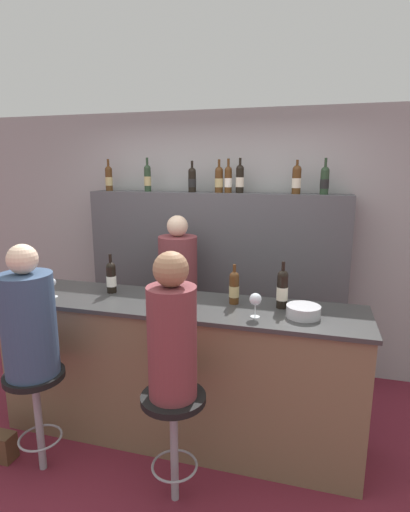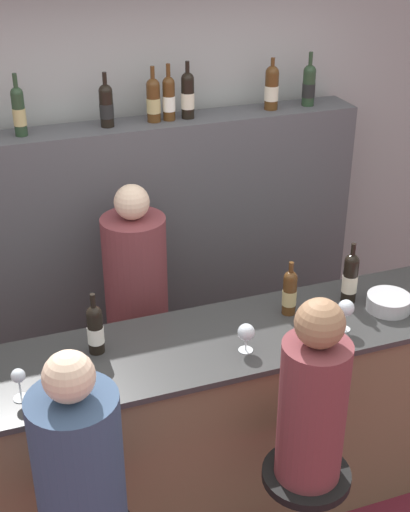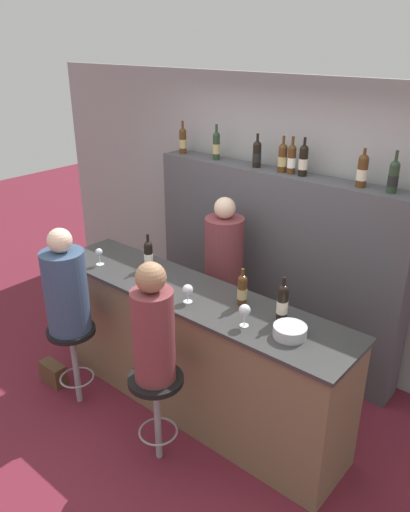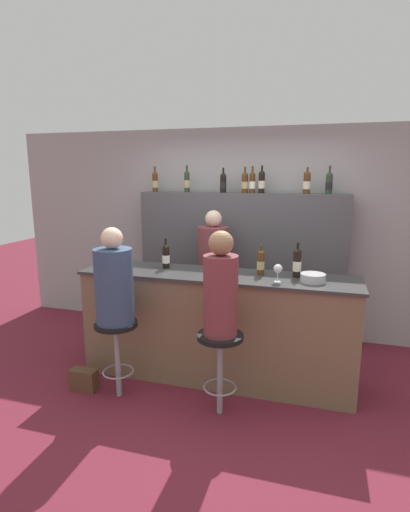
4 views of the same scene
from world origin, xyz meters
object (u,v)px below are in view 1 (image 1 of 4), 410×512
at_px(wine_glass_0, 52,283).
at_px(wine_bottle_backbar_0, 109,178).
at_px(wine_bottle_backbar_5, 240,179).
at_px(metal_bowl, 303,311).
at_px(wine_bottle_backbar_3, 219,179).
at_px(wine_bottle_backbar_7, 325,180).
at_px(wine_bottle_counter_2, 282,289).
at_px(wine_bottle_backbar_4, 228,179).
at_px(wine_bottle_backbar_2, 192,180).
at_px(bartender, 179,311).
at_px(wine_bottle_backbar_1, 148,178).
at_px(wine_glass_1, 180,296).
at_px(wine_bottle_counter_0, 111,277).
at_px(bar_stool_left, 36,394).
at_px(bar_stool_right, 174,418).
at_px(wine_bottle_backbar_6, 297,179).
at_px(wine_glass_2, 255,300).
at_px(guest_seated_left, 29,320).
at_px(wine_bottle_counter_1, 234,287).
at_px(guest_seated_right, 172,333).

bearing_deg(wine_glass_0, wine_bottle_backbar_0, 98.26).
bearing_deg(wine_bottle_backbar_5, metal_bowl, -60.90).
relative_size(wine_bottle_backbar_3, wine_bottle_backbar_7, 0.97).
xyz_separation_m(wine_bottle_counter_2, wine_bottle_backbar_5, (-0.51, 1.05, 0.72)).
relative_size(wine_bottle_backbar_4, wine_glass_0, 2.12).
height_order(wine_bottle_backbar_2, bartender, wine_bottle_backbar_2).
distance_m(wine_bottle_backbar_1, wine_glass_1, 1.68).
bearing_deg(wine_bottle_backbar_2, wine_bottle_counter_0, -107.81).
distance_m(wine_bottle_counter_2, metal_bowl, 0.23).
relative_size(wine_bottle_backbar_5, bar_stool_left, 0.44).
height_order(wine_bottle_backbar_3, wine_bottle_backbar_5, wine_bottle_backbar_5).
height_order(wine_bottle_backbar_1, bar_stool_right, wine_bottle_backbar_1).
relative_size(wine_bottle_backbar_4, metal_bowl, 1.42).
bearing_deg(wine_bottle_counter_2, wine_bottle_backbar_2, 132.94).
relative_size(wine_bottle_backbar_6, bar_stool_left, 0.42).
xyz_separation_m(wine_bottle_backbar_1, wine_bottle_backbar_4, (0.82, 0.00, -0.01)).
bearing_deg(wine_glass_2, wine_glass_1, 180.00).
bearing_deg(guest_seated_left, wine_bottle_counter_1, 29.90).
relative_size(wine_glass_2, bar_stool_left, 0.22).
distance_m(wine_bottle_backbar_0, wine_glass_1, 1.91).
height_order(wine_bottle_backbar_5, wine_bottle_backbar_6, wine_bottle_backbar_5).
bearing_deg(guest_seated_right, wine_bottle_backbar_2, 103.51).
bearing_deg(wine_bottle_counter_1, wine_bottle_backbar_6, 71.72).
bearing_deg(metal_bowl, wine_bottle_backbar_6, 96.90).
bearing_deg(bartender, wine_bottle_backbar_5, 44.63).
xyz_separation_m(wine_bottle_backbar_5, bar_stool_right, (-0.05, -1.74, -1.38)).
bearing_deg(wine_glass_2, guest_seated_right, -131.60).
relative_size(wine_bottle_backbar_2, guest_seated_left, 0.35).
bearing_deg(wine_bottle_backbar_4, wine_bottle_backbar_1, 180.00).
xyz_separation_m(wine_bottle_counter_0, guest_seated_left, (-0.22, -0.69, -0.12)).
xyz_separation_m(wine_bottle_backbar_3, guest_seated_left, (-0.82, -1.74, -0.84)).
xyz_separation_m(wine_bottle_backbar_0, metal_bowl, (2.02, -1.19, -0.81)).
bearing_deg(wine_glass_1, wine_bottle_backbar_6, 62.16).
height_order(wine_bottle_backbar_5, wine_glass_0, wine_bottle_backbar_5).
relative_size(wine_bottle_backbar_2, metal_bowl, 1.34).
bearing_deg(wine_bottle_backbar_2, wine_bottle_backbar_5, -0.00).
relative_size(wine_bottle_counter_1, wine_bottle_counter_2, 0.87).
xyz_separation_m(wine_bottle_backbar_0, guest_seated_left, (0.34, -1.74, -0.84)).
distance_m(wine_bottle_backbar_0, wine_bottle_backbar_1, 0.43).
height_order(wine_bottle_backbar_3, metal_bowl, wine_bottle_backbar_3).
relative_size(wine_bottle_backbar_6, guest_seated_right, 0.35).
xyz_separation_m(wine_bottle_backbar_6, wine_glass_2, (-0.16, -1.28, -0.74)).
height_order(wine_bottle_backbar_4, wine_glass_0, wine_bottle_backbar_4).
xyz_separation_m(wine_bottle_counter_1, wine_bottle_backbar_7, (0.59, 1.05, 0.73)).
xyz_separation_m(wine_bottle_backbar_5, guest_seated_right, (-0.05, -1.74, -0.83)).
relative_size(wine_bottle_backbar_5, guest_seated_left, 0.37).
bearing_deg(bar_stool_right, wine_bottle_backbar_6, 71.90).
relative_size(wine_bottle_backbar_0, metal_bowl, 1.43).
bearing_deg(wine_glass_2, guest_seated_left, -161.59).
distance_m(wine_bottle_backbar_2, guest_seated_left, 2.01).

